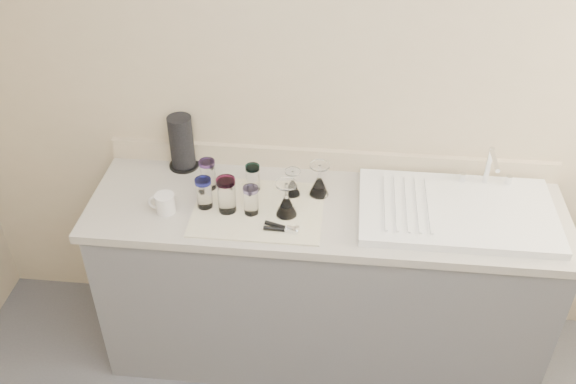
# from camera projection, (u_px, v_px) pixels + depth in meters

# --- Properties ---
(room_envelope) EXTENTS (3.54, 3.50, 2.52)m
(room_envelope) POSITION_uv_depth(u_px,v_px,m) (307.00, 304.00, 1.41)
(room_envelope) COLOR #4F4F54
(room_envelope) RESTS_ON ground
(counter_unit) EXTENTS (2.06, 0.62, 0.90)m
(counter_unit) POSITION_uv_depth(u_px,v_px,m) (323.00, 281.00, 3.03)
(counter_unit) COLOR slate
(counter_unit) RESTS_ON ground
(sink_unit) EXTENTS (0.82, 0.50, 0.22)m
(sink_unit) POSITION_uv_depth(u_px,v_px,m) (457.00, 210.00, 2.71)
(sink_unit) COLOR white
(sink_unit) RESTS_ON counter_unit
(dish_towel) EXTENTS (0.55, 0.42, 0.01)m
(dish_towel) POSITION_uv_depth(u_px,v_px,m) (258.00, 209.00, 2.74)
(dish_towel) COLOR silver
(dish_towel) RESTS_ON counter_unit
(tumbler_teal) EXTENTS (0.07, 0.07, 0.14)m
(tumbler_teal) POSITION_uv_depth(u_px,v_px,m) (208.00, 174.00, 2.81)
(tumbler_teal) COLOR white
(tumbler_teal) RESTS_ON dish_towel
(tumbler_purple) EXTENTS (0.06, 0.06, 0.13)m
(tumbler_purple) POSITION_uv_depth(u_px,v_px,m) (253.00, 178.00, 2.81)
(tumbler_purple) COLOR white
(tumbler_purple) RESTS_ON dish_towel
(tumbler_magenta) EXTENTS (0.07, 0.07, 0.14)m
(tumbler_magenta) POSITION_uv_depth(u_px,v_px,m) (204.00, 193.00, 2.71)
(tumbler_magenta) COLOR white
(tumbler_magenta) RESTS_ON dish_towel
(tumbler_blue) EXTENTS (0.08, 0.08, 0.16)m
(tumbler_blue) POSITION_uv_depth(u_px,v_px,m) (227.00, 195.00, 2.68)
(tumbler_blue) COLOR white
(tumbler_blue) RESTS_ON dish_towel
(tumbler_lavender) EXTENTS (0.07, 0.07, 0.13)m
(tumbler_lavender) POSITION_uv_depth(u_px,v_px,m) (251.00, 200.00, 2.67)
(tumbler_lavender) COLOR white
(tumbler_lavender) RESTS_ON dish_towel
(goblet_back_left) EXTENTS (0.07, 0.07, 0.12)m
(goblet_back_left) POSITION_uv_depth(u_px,v_px,m) (293.00, 186.00, 2.79)
(goblet_back_left) COLOR white
(goblet_back_left) RESTS_ON dish_towel
(goblet_back_right) EXTENTS (0.09, 0.09, 0.16)m
(goblet_back_right) POSITION_uv_depth(u_px,v_px,m) (319.00, 184.00, 2.79)
(goblet_back_right) COLOR white
(goblet_back_right) RESTS_ON dish_towel
(goblet_front_left) EXTENTS (0.09, 0.09, 0.16)m
(goblet_front_left) POSITION_uv_depth(u_px,v_px,m) (286.00, 204.00, 2.67)
(goblet_front_left) COLOR white
(goblet_front_left) RESTS_ON dish_towel
(can_opener) EXTENTS (0.15, 0.07, 0.02)m
(can_opener) POSITION_uv_depth(u_px,v_px,m) (282.00, 228.00, 2.61)
(can_opener) COLOR silver
(can_opener) RESTS_ON dish_towel
(white_mug) EXTENTS (0.12, 0.08, 0.09)m
(white_mug) POSITION_uv_depth(u_px,v_px,m) (165.00, 203.00, 2.71)
(white_mug) COLOR silver
(white_mug) RESTS_ON counter_unit
(paper_towel_roll) EXTENTS (0.14, 0.14, 0.26)m
(paper_towel_roll) POSITION_uv_depth(u_px,v_px,m) (182.00, 143.00, 2.93)
(paper_towel_roll) COLOR black
(paper_towel_roll) RESTS_ON counter_unit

